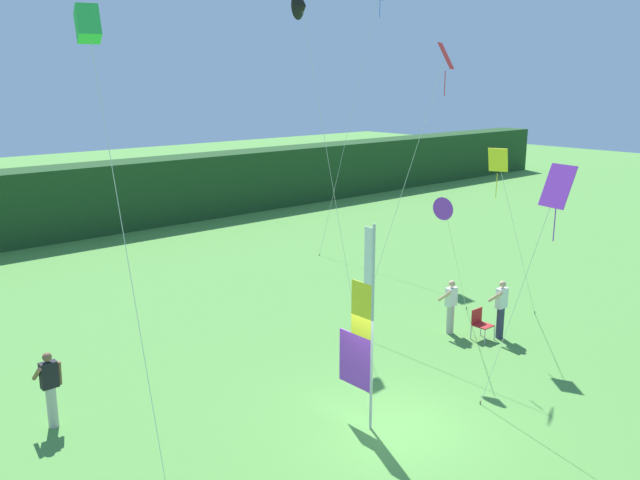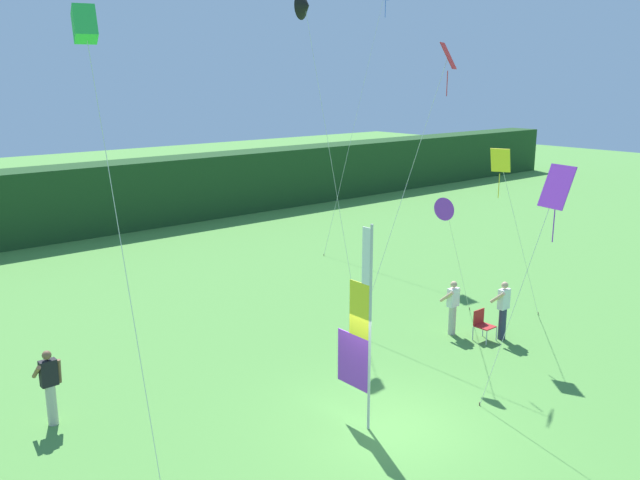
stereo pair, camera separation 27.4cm
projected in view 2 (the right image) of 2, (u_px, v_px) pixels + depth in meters
ground_plane at (383, 426)px, 14.77m from camera, size 120.00×120.00×0.00m
distant_treeline at (35, 206)px, 31.22m from camera, size 80.00×2.40×3.38m
banner_flag at (360, 331)px, 14.36m from camera, size 0.06×1.03×4.59m
person_near_banner at (453, 306)px, 19.88m from camera, size 0.55×0.48×1.66m
person_mid_field at (50, 385)px, 14.63m from camera, size 0.55×0.48×1.74m
person_far_left at (503, 309)px, 19.49m from camera, size 0.55×0.48×1.76m
folding_chair at (482, 323)px, 19.54m from camera, size 0.51×0.51×0.89m
kite_purple_diamond_0 at (554, 197)px, 13.68m from camera, size 0.51×1.73×5.76m
kite_purple_delta_1 at (446, 209)px, 17.69m from camera, size 3.77×2.07×4.45m
kite_yellow_diamond_2 at (503, 171)px, 18.99m from camera, size 2.91×0.63×5.57m
kite_black_delta_3 at (305, 7)px, 20.84m from camera, size 1.06×2.20×10.09m
kite_red_diamond_4 at (442, 75)px, 18.72m from camera, size 2.65×1.44×8.45m
kite_green_box_5 at (85, 29)px, 11.20m from camera, size 0.50×2.35×8.68m
kite_blue_diamond_6 at (381, 8)px, 28.06m from camera, size 3.45×0.57×11.54m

